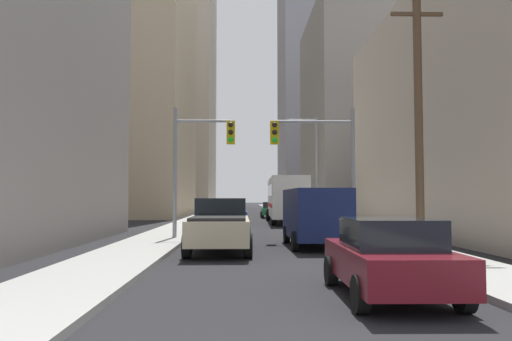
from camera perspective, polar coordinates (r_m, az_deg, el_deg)
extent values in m
cube|color=#9E9E99|center=(52.98, -5.71, -5.12)|extent=(2.60, 160.00, 0.15)
cube|color=#9E9E99|center=(53.17, 4.57, -5.11)|extent=(2.60, 160.00, 0.15)
cube|color=silver|center=(38.18, 3.47, -3.08)|extent=(2.83, 11.57, 2.90)
cube|color=black|center=(38.09, 1.58, -2.30)|extent=(0.32, 10.58, 0.80)
cube|color=red|center=(38.09, 1.58, -3.96)|extent=(0.32, 10.58, 0.28)
cylinder|color=black|center=(42.14, 1.38, -5.06)|extent=(0.32, 1.00, 1.00)
cylinder|color=black|center=(42.33, 4.57, -5.05)|extent=(0.32, 1.00, 1.00)
cylinder|color=black|center=(34.91, 2.03, -5.46)|extent=(0.32, 1.00, 1.00)
cylinder|color=black|center=(35.14, 5.87, -5.43)|extent=(0.32, 1.00, 1.00)
cube|color=#C6B793|center=(17.66, -4.14, -6.74)|extent=(2.02, 5.41, 0.80)
cube|color=black|center=(18.60, -4.00, -4.25)|extent=(1.81, 1.81, 0.70)
cube|color=black|center=(16.29, -4.34, -5.46)|extent=(1.77, 2.38, 0.10)
cylinder|color=black|center=(19.47, -6.78, -7.57)|extent=(0.28, 0.80, 0.80)
cylinder|color=black|center=(19.40, -1.07, -7.61)|extent=(0.28, 0.80, 0.80)
cylinder|color=black|center=(16.05, -7.88, -8.52)|extent=(0.28, 0.80, 0.80)
cylinder|color=black|center=(15.96, -0.93, -8.58)|extent=(0.28, 0.80, 0.80)
cube|color=#141E4C|center=(19.81, 6.72, -4.86)|extent=(2.08, 5.23, 1.90)
cube|color=black|center=(22.38, 5.73, -3.60)|extent=(1.76, 0.05, 0.60)
cylinder|color=black|center=(21.39, 3.51, -7.30)|extent=(0.24, 0.72, 0.72)
cylinder|color=black|center=(21.65, 8.62, -7.22)|extent=(0.24, 0.72, 0.72)
cylinder|color=black|center=(18.09, 4.48, -8.05)|extent=(0.24, 0.72, 0.72)
cylinder|color=black|center=(18.40, 10.50, -7.93)|extent=(0.24, 0.72, 0.72)
cube|color=maroon|center=(10.11, 14.82, -10.23)|extent=(1.86, 4.23, 0.65)
cube|color=black|center=(9.90, 15.02, -6.89)|extent=(1.61, 1.92, 0.55)
cylinder|color=black|center=(11.25, 8.55, -11.24)|extent=(0.22, 0.64, 0.64)
cylinder|color=black|center=(11.68, 17.08, -10.84)|extent=(0.22, 0.64, 0.64)
cylinder|color=black|center=(8.65, 11.81, -13.67)|extent=(0.22, 0.64, 0.64)
cylinder|color=black|center=(9.20, 22.61, -12.86)|extent=(0.22, 0.64, 0.64)
cube|color=white|center=(24.27, -3.25, -6.13)|extent=(1.93, 4.25, 0.65)
cube|color=black|center=(24.10, -3.25, -4.72)|extent=(1.64, 1.95, 0.55)
cylinder|color=black|center=(25.67, -5.11, -6.69)|extent=(0.22, 0.64, 0.64)
cylinder|color=black|center=(25.62, -1.22, -6.70)|extent=(0.22, 0.64, 0.64)
cylinder|color=black|center=(22.99, -5.51, -7.10)|extent=(0.22, 0.64, 0.64)
cylinder|color=black|center=(22.94, -1.16, -7.12)|extent=(0.22, 0.64, 0.64)
cube|color=navy|center=(36.16, -2.54, -5.15)|extent=(1.87, 4.23, 0.65)
cube|color=black|center=(35.99, -2.54, -4.20)|extent=(1.62, 1.93, 0.55)
cylinder|color=black|center=(37.54, -3.84, -5.57)|extent=(0.22, 0.64, 0.64)
cylinder|color=black|center=(37.51, -1.19, -5.58)|extent=(0.22, 0.64, 0.64)
cylinder|color=black|center=(34.85, -4.00, -5.75)|extent=(0.22, 0.64, 0.64)
cylinder|color=black|center=(34.83, -1.15, -5.76)|extent=(0.22, 0.64, 0.64)
cube|color=#195938|center=(48.04, 1.72, -4.65)|extent=(1.89, 4.24, 0.65)
cube|color=black|center=(47.88, 1.73, -3.94)|extent=(1.63, 1.94, 0.55)
cylinder|color=black|center=(49.35, 0.63, -4.99)|extent=(0.22, 0.64, 0.64)
cylinder|color=black|center=(49.45, 2.63, -4.99)|extent=(0.22, 0.64, 0.64)
cylinder|color=black|center=(46.67, 0.76, -5.10)|extent=(0.22, 0.64, 0.64)
cylinder|color=black|center=(46.77, 2.88, -5.09)|extent=(0.22, 0.64, 0.64)
cylinder|color=gray|center=(22.80, -9.21, -0.37)|extent=(0.18, 0.18, 6.00)
cylinder|color=gray|center=(22.91, -6.03, 5.63)|extent=(2.51, 0.12, 0.12)
cube|color=gold|center=(22.77, -2.89, 4.34)|extent=(0.38, 0.30, 1.05)
sphere|color=black|center=(22.65, -2.89, 5.25)|extent=(0.24, 0.24, 0.24)
sphere|color=black|center=(22.60, -2.90, 4.39)|extent=(0.24, 0.24, 0.24)
sphere|color=#19D833|center=(22.56, -2.90, 3.54)|extent=(0.24, 0.24, 0.24)
cylinder|color=gray|center=(23.17, 11.02, -0.39)|extent=(0.18, 0.18, 6.00)
cylinder|color=gray|center=(23.08, 6.58, 5.57)|extent=(3.59, 0.12, 0.12)
cube|color=gold|center=(22.82, 2.11, 4.32)|extent=(0.38, 0.30, 1.05)
sphere|color=black|center=(22.70, 2.14, 5.23)|extent=(0.24, 0.24, 0.24)
sphere|color=black|center=(22.65, 2.14, 4.38)|extent=(0.24, 0.24, 0.24)
sphere|color=#19D833|center=(22.61, 2.14, 3.52)|extent=(0.24, 0.24, 0.24)
cylinder|color=brown|center=(18.07, 18.03, 6.30)|extent=(0.28, 0.28, 9.66)
cube|color=brown|center=(18.93, 17.85, 16.60)|extent=(1.80, 0.12, 0.12)
cylinder|color=gray|center=(34.55, 6.95, -0.07)|extent=(0.16, 0.16, 7.50)
cylinder|color=gray|center=(34.80, 5.39, 5.78)|extent=(1.86, 0.10, 0.10)
ellipsoid|color=#4C4C51|center=(34.68, 3.86, 5.63)|extent=(0.56, 0.32, 0.20)
cube|color=tan|center=(57.68, -20.02, 9.64)|extent=(24.25, 20.11, 28.97)
cube|color=#B7A893|center=(97.81, -9.48, 12.71)|extent=(15.29, 24.30, 57.13)
cube|color=gray|center=(58.88, 17.78, 6.07)|extent=(23.68, 18.75, 22.37)
cube|color=#93939E|center=(95.25, 7.48, 10.16)|extent=(15.11, 18.72, 47.58)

